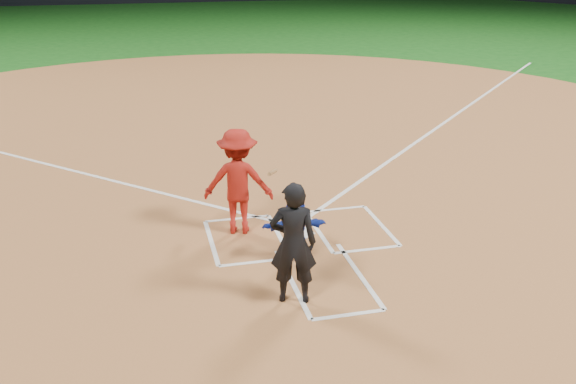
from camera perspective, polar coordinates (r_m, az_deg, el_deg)
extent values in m
plane|color=#134D14|center=(11.65, 0.97, -3.75)|extent=(120.00, 120.00, 0.00)
cylinder|color=#9B5E33|center=(17.15, -4.09, 4.61)|extent=(28.00, 28.00, 0.01)
cylinder|color=silver|center=(11.65, 0.97, -3.66)|extent=(0.60, 0.60, 0.02)
imported|color=#152EAD|center=(10.42, 0.65, -3.36)|extent=(1.09, 0.40, 1.15)
imported|color=black|center=(9.17, 0.46, -4.57)|extent=(0.76, 0.60, 1.85)
cube|color=white|center=(12.28, -4.54, -2.37)|extent=(1.22, 0.08, 0.01)
cube|color=white|center=(10.66, -2.92, -6.24)|extent=(1.22, 0.08, 0.01)
cube|color=white|center=(11.57, -0.81, -3.87)|extent=(0.08, 1.83, 0.01)
cube|color=white|center=(11.39, -6.82, -4.46)|extent=(0.08, 1.83, 0.01)
cube|color=white|center=(12.70, 4.21, -1.53)|extent=(1.22, 0.08, 0.01)
cube|color=white|center=(11.14, 7.07, -5.09)|extent=(1.22, 0.08, 0.01)
cube|color=white|center=(11.74, 2.72, -3.50)|extent=(0.08, 1.83, 0.01)
cube|color=white|center=(12.11, 8.28, -2.89)|extent=(0.08, 1.83, 0.01)
cube|color=white|center=(10.06, 0.37, -8.00)|extent=(0.08, 2.20, 0.01)
cube|color=white|center=(10.35, 6.33, -7.25)|extent=(0.08, 2.20, 0.01)
cube|color=white|center=(9.30, 5.39, -10.82)|extent=(1.10, 0.08, 0.01)
cube|color=white|center=(20.69, 15.03, 6.89)|extent=(14.21, 14.21, 0.01)
imported|color=#A61A12|center=(11.42, -4.46, 0.94)|extent=(1.38, 1.00, 1.92)
cylinder|color=#9E6A3A|center=(11.32, -1.37, 1.77)|extent=(0.36, 0.81, 0.28)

